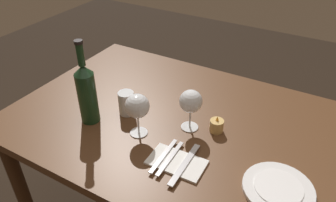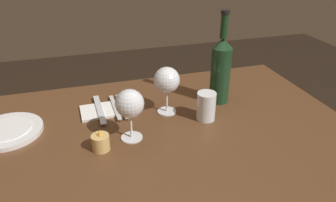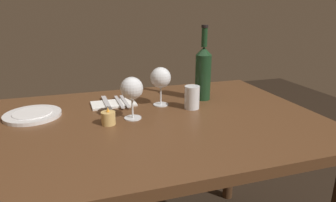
# 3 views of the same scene
# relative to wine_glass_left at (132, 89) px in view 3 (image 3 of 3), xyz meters

# --- Properties ---
(dining_table) EXTENTS (1.30, 0.90, 0.74)m
(dining_table) POSITION_rel_wine_glass_left_xyz_m (-0.07, 0.02, -0.21)
(dining_table) COLOR #56351E
(dining_table) RESTS_ON ground
(wine_glass_left) EXTENTS (0.09, 0.09, 0.16)m
(wine_glass_left) POSITION_rel_wine_glass_left_xyz_m (0.00, 0.00, 0.00)
(wine_glass_left) COLOR white
(wine_glass_left) RESTS_ON dining_table
(wine_glass_right) EXTENTS (0.09, 0.09, 0.17)m
(wine_glass_right) POSITION_rel_wine_glass_left_xyz_m (-0.15, -0.12, 0.00)
(wine_glass_right) COLOR white
(wine_glass_right) RESTS_ON dining_table
(wine_bottle) EXTENTS (0.07, 0.07, 0.34)m
(wine_bottle) POSITION_rel_wine_glass_left_xyz_m (-0.36, -0.15, 0.01)
(wine_bottle) COLOR #19381E
(wine_bottle) RESTS_ON dining_table
(water_tumbler) EXTENTS (0.06, 0.06, 0.10)m
(water_tumbler) POSITION_rel_wine_glass_left_xyz_m (-0.26, -0.04, -0.07)
(water_tumbler) COLOR white
(water_tumbler) RESTS_ON dining_table
(votive_candle) EXTENTS (0.05, 0.05, 0.07)m
(votive_candle) POSITION_rel_wine_glass_left_xyz_m (0.10, 0.03, -0.09)
(votive_candle) COLOR #DBB266
(votive_candle) RESTS_ON dining_table
(dinner_plate) EXTENTS (0.22, 0.22, 0.02)m
(dinner_plate) POSITION_rel_wine_glass_left_xyz_m (0.37, -0.14, -0.11)
(dinner_plate) COLOR white
(dinner_plate) RESTS_ON dining_table
(folded_napkin) EXTENTS (0.19, 0.12, 0.01)m
(folded_napkin) POSITION_rel_wine_glass_left_xyz_m (0.05, -0.19, -0.11)
(folded_napkin) COLOR white
(folded_napkin) RESTS_ON dining_table
(fork_inner) EXTENTS (0.02, 0.18, 0.00)m
(fork_inner) POSITION_rel_wine_glass_left_xyz_m (0.02, -0.19, -0.11)
(fork_inner) COLOR silver
(fork_inner) RESTS_ON folded_napkin
(fork_outer) EXTENTS (0.02, 0.18, 0.00)m
(fork_outer) POSITION_rel_wine_glass_left_xyz_m (-0.00, -0.19, -0.11)
(fork_outer) COLOR silver
(fork_outer) RESTS_ON folded_napkin
(table_knife) EXTENTS (0.03, 0.21, 0.00)m
(table_knife) POSITION_rel_wine_glass_left_xyz_m (0.08, -0.19, -0.11)
(table_knife) COLOR silver
(table_knife) RESTS_ON folded_napkin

